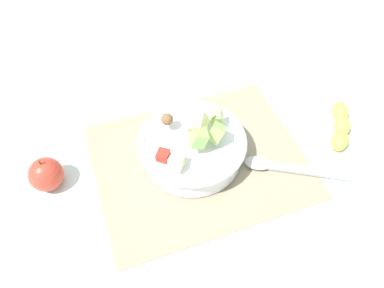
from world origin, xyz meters
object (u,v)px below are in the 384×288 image
object	(u,v)px
whole_apple	(46,174)
banana_whole	(341,126)
serving_spoon	(280,166)
salad_bowl	(192,146)

from	to	relation	value
whole_apple	banana_whole	size ratio (longest dim) A/B	0.58
serving_spoon	banana_whole	size ratio (longest dim) A/B	1.47
whole_apple	banana_whole	bearing A→B (deg)	173.24
banana_whole	serving_spoon	bearing A→B (deg)	15.89
salad_bowl	serving_spoon	size ratio (longest dim) A/B	1.11
salad_bowl	whole_apple	distance (m)	0.30
serving_spoon	whole_apple	bearing A→B (deg)	-15.44
salad_bowl	banana_whole	size ratio (longest dim) A/B	1.63
salad_bowl	whole_apple	xyz separation A→B (m)	(0.30, -0.04, -0.01)
serving_spoon	banana_whole	distance (m)	0.19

